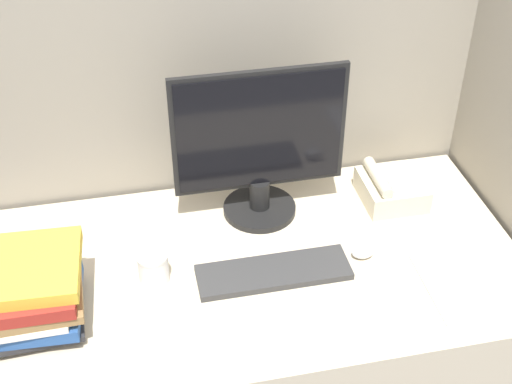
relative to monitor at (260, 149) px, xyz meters
The scene contains 9 objects.
cubicle_panel_rear 0.27m from the monitor, 116.66° to the left, with size 2.02×0.04×1.70m.
desk 0.66m from the monitor, 113.81° to the right, with size 1.62×0.81×0.75m.
monitor is the anchor object (origin of this frame).
keyboard 0.37m from the monitor, 94.37° to the right, with size 0.43×0.13×0.02m.
mouse 0.42m from the monitor, 47.69° to the right, with size 0.06×0.05×0.03m.
coffee_cup 0.46m from the monitor, 145.14° to the right, with size 0.09×0.09×0.09m.
book_stack 0.74m from the monitor, 153.66° to the right, with size 0.27×0.29×0.19m.
desk_telephone 0.46m from the monitor, ahead, with size 0.19×0.20×0.11m.
paper_pile 0.69m from the monitor, 42.90° to the right, with size 0.21×0.28×0.01m.
Camera 1 is at (-0.27, -1.06, 2.13)m, focal length 50.00 mm.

